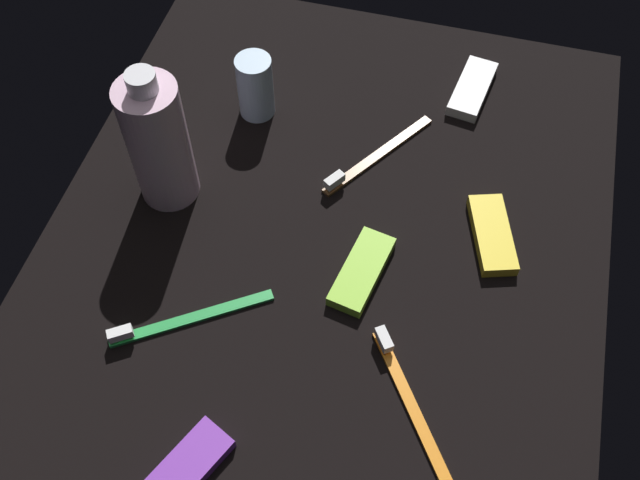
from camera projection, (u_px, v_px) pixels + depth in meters
The scene contains 10 objects.
ground_plane at pixel (320, 257), 83.32cm from camera, with size 84.00×64.00×1.20cm, color black.
bodywash_bottle at pixel (158, 142), 80.86cm from camera, with size 6.95×6.95×18.75cm.
deodorant_stick at pixel (255, 87), 91.44cm from camera, with size 4.55×4.55×8.62cm, color silver.
toothbrush_brown at pixel (372, 158), 89.88cm from camera, with size 15.70×10.89×2.10cm.
toothbrush_orange at pixel (409, 397), 72.80cm from camera, with size 15.38×11.38×2.10cm.
toothbrush_green at pixel (182, 320), 77.58cm from camera, with size 10.99×15.64×2.10cm.
snack_bar_yellow at pixel (492, 235), 83.42cm from camera, with size 10.40×4.00×1.50cm, color yellow.
snack_bar_purple at pixel (183, 472), 68.59cm from camera, with size 10.40×4.00×1.50cm, color purple.
snack_bar_lime at pixel (362, 271), 80.73cm from camera, with size 10.40×4.00×1.50cm, color #8CD133.
snack_bar_white at pixel (472, 89), 96.19cm from camera, with size 10.40×4.00×1.50cm, color white.
Camera 1 is at (-42.66, -11.28, 70.11)cm, focal length 40.85 mm.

